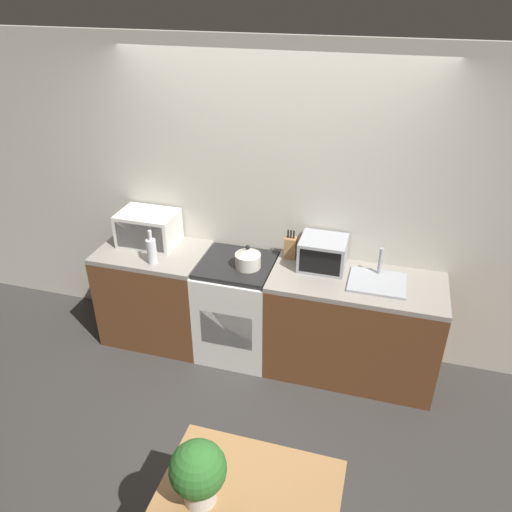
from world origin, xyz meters
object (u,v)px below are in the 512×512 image
(microwave, at_px, (148,228))
(toaster_oven, at_px, (323,253))
(bottle, at_px, (152,251))
(kettle, at_px, (248,258))
(stove_range, at_px, (237,308))
(dining_table, at_px, (247,512))

(microwave, distance_m, toaster_oven, 1.52)
(bottle, bearing_deg, kettle, 11.23)
(stove_range, bearing_deg, microwave, 172.26)
(kettle, distance_m, dining_table, 1.97)
(microwave, xyz_separation_m, toaster_oven, (1.52, 0.02, -0.02))
(kettle, bearing_deg, microwave, 171.17)
(stove_range, distance_m, toaster_oven, 0.91)
(bottle, height_order, toaster_oven, bottle)
(bottle, bearing_deg, dining_table, -52.27)
(stove_range, distance_m, microwave, 1.03)
(kettle, height_order, microwave, microwave)
(stove_range, height_order, bottle, bottle)
(kettle, height_order, dining_table, kettle)
(stove_range, bearing_deg, dining_table, -70.77)
(bottle, bearing_deg, stove_range, 15.73)
(toaster_oven, bearing_deg, dining_table, -90.75)
(kettle, relative_size, toaster_oven, 0.57)
(stove_range, height_order, microwave, microwave)
(dining_table, bearing_deg, toaster_oven, 89.25)
(microwave, bearing_deg, bottle, -59.54)
(microwave, relative_size, dining_table, 0.55)
(stove_range, xyz_separation_m, microwave, (-0.83, 0.11, 0.60))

